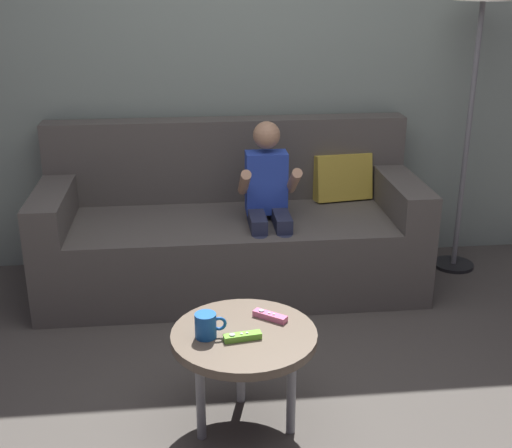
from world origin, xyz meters
TOP-DOWN VIEW (x-y plane):
  - ground_plane at (0.00, 0.00)m, footprint 8.18×8.18m
  - wall_back at (0.00, 1.81)m, footprint 4.09×0.05m
  - couch at (-0.12, 1.42)m, footprint 2.07×0.80m
  - person_seated_on_couch at (0.06, 1.24)m, footprint 0.31×0.38m
  - coffee_table at (-0.18, 0.09)m, footprint 0.55×0.55m
  - game_remote_lime_near_edge at (-0.19, 0.04)m, footprint 0.14×0.06m
  - game_remote_pink_center at (-0.07, 0.18)m, footprint 0.13×0.11m
  - coffee_mug at (-0.32, 0.07)m, footprint 0.12×0.08m
  - floor_lamp at (1.23, 1.49)m, footprint 0.32×0.32m

SIDE VIEW (x-z plane):
  - ground_plane at x=0.00m, z-range 0.00..0.00m
  - couch at x=-0.12m, z-range -0.14..0.76m
  - coffee_table at x=-0.18m, z-range 0.17..0.59m
  - game_remote_lime_near_edge at x=-0.19m, z-range 0.42..0.45m
  - game_remote_pink_center at x=-0.07m, z-range 0.42..0.45m
  - coffee_mug at x=-0.32m, z-range 0.42..0.52m
  - person_seated_on_couch at x=0.06m, z-range 0.07..1.03m
  - wall_back at x=0.00m, z-range 0.00..2.50m
  - floor_lamp at x=1.23m, z-range 0.64..2.38m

